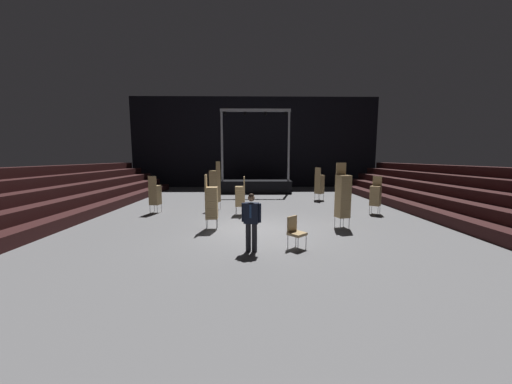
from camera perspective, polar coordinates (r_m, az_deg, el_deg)
ground_plane at (r=10.30m, az=0.65°, el=-8.10°), size 22.00×30.00×0.10m
arena_end_wall at (r=24.96m, az=-0.28°, el=10.29°), size 22.00×0.30×8.00m
bleacher_bank_left at (r=14.15m, az=-39.63°, el=-0.72°), size 3.75×24.00×2.25m
bleacher_bank_right at (r=14.49m, az=39.53°, el=-0.56°), size 3.75×24.00×2.25m
stage_riser at (r=21.24m, az=-0.16°, el=1.66°), size 5.36×2.79×6.12m
man_with_tie at (r=7.72m, az=-0.99°, el=-5.69°), size 0.57×0.31×1.68m
chair_stack_front_left at (r=14.08m, az=-8.56°, el=1.30°), size 0.56×0.56×2.48m
chair_stack_front_right at (r=10.27m, az=-9.32°, el=-2.09°), size 0.46×0.46×2.05m
chair_stack_mid_left at (r=14.09m, az=23.72°, el=-0.60°), size 0.62×0.62×1.79m
chair_stack_mid_right at (r=10.83m, az=17.71°, el=-0.73°), size 0.54×0.54×2.48m
chair_stack_mid_centre at (r=14.02m, az=-20.37°, el=-0.48°), size 0.52×0.52×1.79m
chair_stack_rear_left at (r=17.60m, az=13.12°, el=1.68°), size 0.62×0.62×2.05m
chair_stack_rear_right at (r=12.76m, az=-3.30°, el=-0.76°), size 0.44×0.44×1.79m
loose_chair_near_man at (r=8.22m, az=8.20°, el=-7.94°), size 0.62×0.62×0.95m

